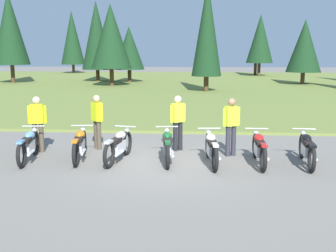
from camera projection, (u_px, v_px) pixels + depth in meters
ground_plane at (166, 163)px, 10.95m from camera, size 140.00×140.00×0.00m
grass_moorland at (189, 85)px, 36.37m from camera, size 80.00×44.00×0.10m
forest_treeline at (184, 36)px, 39.47m from camera, size 38.53×27.83×8.43m
motorcycle_sky_blue at (29, 145)px, 11.07m from camera, size 0.65×2.09×0.88m
motorcycle_orange at (80, 144)px, 11.18m from camera, size 0.64×2.09×0.88m
motorcycle_silver at (119, 145)px, 11.05m from camera, size 0.62×2.09×0.88m
motorcycle_british_green at (167, 146)px, 11.00m from camera, size 0.62×2.10×0.88m
motorcycle_cream at (212, 148)px, 10.73m from camera, size 0.62×2.10×0.88m
motorcycle_red at (259, 148)px, 10.71m from camera, size 0.62×2.10×0.88m
motorcycle_black at (307, 149)px, 10.67m from camera, size 0.62×2.10×0.88m
rider_checking_bike at (97, 119)px, 12.35m from camera, size 0.41×0.43×1.67m
rider_in_hivis_vest at (37, 121)px, 11.94m from camera, size 0.54×0.29×1.67m
rider_with_back_turned at (178, 120)px, 12.15m from camera, size 0.45×0.39×1.67m
rider_near_row_end at (231, 123)px, 11.51m from camera, size 0.50×0.36×1.67m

